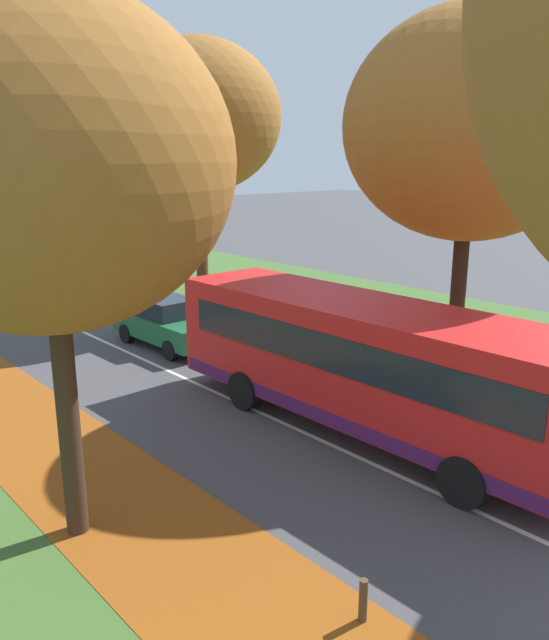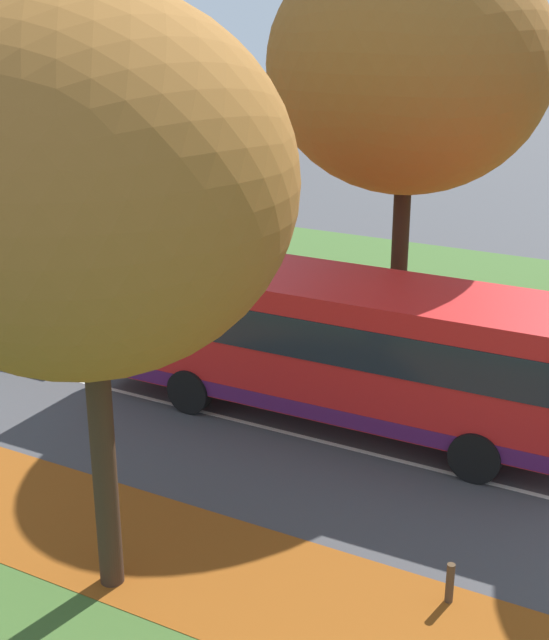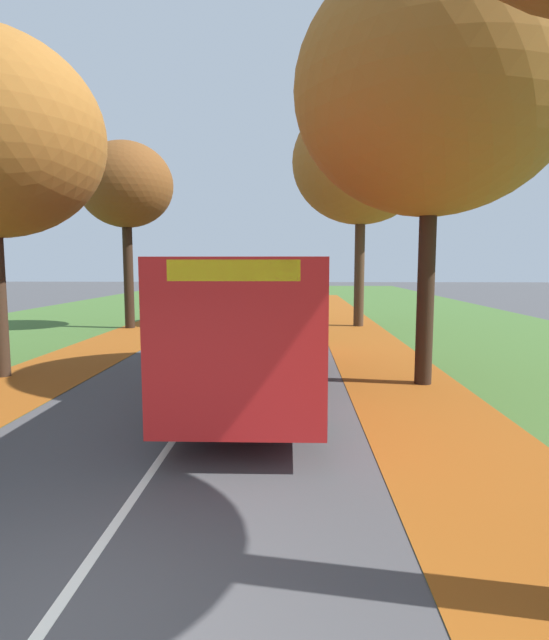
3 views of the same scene
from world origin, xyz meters
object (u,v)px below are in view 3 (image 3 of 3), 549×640
at_px(car_red_fourth_in_line, 281,290).
at_px(tree_left_mid, 126,186).
at_px(car_white_following, 274,302).
at_px(car_grey_third_in_line, 281,295).
at_px(bus, 258,315).
at_px(car_blue_trailing, 285,286).
at_px(tree_right_mid, 361,162).
at_px(car_green_lead, 279,315).
at_px(tree_right_near, 432,90).

bearing_deg(car_red_fourth_in_line, tree_left_mid, -108.40).
distance_m(car_white_following, car_grey_third_in_line, 6.43).
xyz_separation_m(bus, car_blue_trailing, (-0.01, 36.55, -0.89)).
distance_m(bus, car_red_fourth_in_line, 29.76).
xyz_separation_m(tree_right_mid, car_blue_trailing, (-3.88, 24.83, -6.70)).
distance_m(tree_left_mid, car_blue_trailing, 27.36).
bearing_deg(tree_right_mid, car_blue_trailing, 98.89).
height_order(car_white_following, car_red_fourth_in_line, same).
distance_m(bus, car_blue_trailing, 36.56).
xyz_separation_m(tree_left_mid, bus, (6.62, -10.58, -4.63)).
bearing_deg(bus, car_red_fourth_in_line, 90.48).
bearing_deg(car_red_fourth_in_line, tree_right_mid, -77.11).
height_order(car_green_lead, car_red_fourth_in_line, same).
bearing_deg(bus, tree_right_near, 4.23).
bearing_deg(tree_left_mid, car_grey_third_in_line, 61.00).
bearing_deg(car_green_lead, tree_right_near, -65.92).
relative_size(tree_right_near, tree_right_mid, 0.94).
relative_size(tree_left_mid, car_white_following, 1.94).
distance_m(tree_right_near, car_grey_third_in_line, 23.33).
relative_size(tree_left_mid, tree_right_near, 0.85).
xyz_separation_m(bus, car_red_fourth_in_line, (-0.25, 29.74, -0.89)).
bearing_deg(car_grey_third_in_line, tree_left_mid, -119.00).
bearing_deg(bus, car_white_following, 90.97).
height_order(car_green_lead, car_white_following, same).
height_order(car_green_lead, car_blue_trailing, same).
xyz_separation_m(tree_left_mid, tree_right_near, (10.61, -10.29, 0.49)).
relative_size(car_green_lead, car_red_fourth_in_line, 1.00).
bearing_deg(car_red_fourth_in_line, bus, -89.52).
bearing_deg(car_green_lead, bus, -91.55).
distance_m(tree_right_near, car_white_following, 17.39).
distance_m(tree_right_mid, car_green_lead, 8.21).
height_order(tree_right_near, bus, tree_right_near).
distance_m(tree_right_mid, car_grey_third_in_line, 13.25).
xyz_separation_m(car_white_following, car_grey_third_in_line, (0.24, 6.43, 0.00)).
relative_size(tree_left_mid, bus, 0.79).
distance_m(tree_left_mid, car_white_following, 10.03).
bearing_deg(car_blue_trailing, car_grey_third_in_line, -90.08).
relative_size(tree_left_mid, car_green_lead, 1.95).
bearing_deg(tree_left_mid, tree_right_mid, 6.21).
xyz_separation_m(bus, car_white_following, (-0.27, 16.05, -0.89)).
bearing_deg(car_white_following, tree_left_mid, -139.29).
xyz_separation_m(car_white_following, car_blue_trailing, (0.26, 20.51, 0.00)).
height_order(tree_left_mid, car_red_fourth_in_line, tree_left_mid).
xyz_separation_m(tree_right_mid, car_red_fourth_in_line, (-4.12, 18.02, -6.70)).
bearing_deg(bus, car_green_lead, 88.45).
xyz_separation_m(tree_right_mid, car_green_lead, (-3.64, -3.04, -6.70)).
relative_size(tree_right_mid, car_blue_trailing, 2.42).
bearing_deg(car_white_following, car_grey_third_in_line, 87.85).
xyz_separation_m(tree_right_near, car_blue_trailing, (-4.00, 36.26, -6.01)).
bearing_deg(car_white_following, car_blue_trailing, 89.27).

